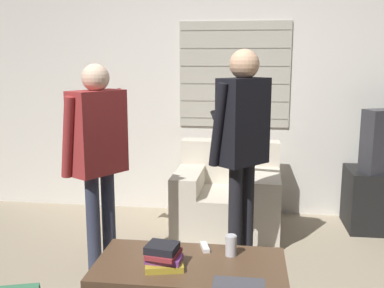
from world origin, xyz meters
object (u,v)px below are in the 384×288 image
coffee_table (190,270)px  soda_can (231,245)px  armchair_beige (228,198)px  person_left_standing (97,146)px  person_right_standing (242,135)px  spare_remote (205,247)px  book_stack (163,257)px

coffee_table → soda_can: soda_can is taller
armchair_beige → person_left_standing: size_ratio=0.62×
soda_can → person_right_standing: bearing=87.3°
soda_can → spare_remote: soda_can is taller
person_left_standing → person_right_standing: 1.05m
armchair_beige → coffee_table: 1.70m
coffee_table → book_stack: 0.19m
person_right_standing → soda_can: bearing=-141.4°
person_left_standing → book_stack: size_ratio=6.60×
person_left_standing → person_right_standing: size_ratio=0.94×
soda_can → spare_remote: size_ratio=0.93×
book_stack → spare_remote: book_stack is taller
armchair_beige → spare_remote: 1.50m
person_left_standing → armchair_beige: bearing=-8.1°
person_right_standing → book_stack: size_ratio=7.03×
person_right_standing → spare_remote: 0.93m
armchair_beige → coffee_table: (-0.13, -1.70, 0.10)m
book_stack → person_left_standing: bearing=129.9°
person_right_standing → book_stack: 1.18m
armchair_beige → person_right_standing: 1.09m
person_right_standing → spare_remote: person_right_standing is taller
person_left_standing → person_right_standing: (1.02, 0.23, 0.07)m
armchair_beige → spare_remote: bearing=89.0°
book_stack → person_right_standing: bearing=67.6°
spare_remote → person_right_standing: bearing=58.3°
coffee_table → soda_can: (0.22, 0.13, 0.11)m
person_left_standing → spare_remote: person_left_standing is taller
person_right_standing → spare_remote: (-0.20, -0.69, -0.58)m
coffee_table → person_left_standing: (-0.76, 0.67, 0.57)m
book_stack → spare_remote: size_ratio=1.75×
armchair_beige → person_right_standing: person_right_standing is taller
person_right_standing → spare_remote: size_ratio=12.28×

